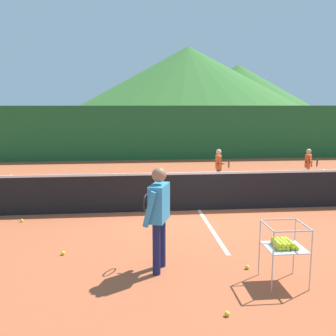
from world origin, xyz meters
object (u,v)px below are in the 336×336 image
object	(u,v)px
tennis_net	(199,191)
tennis_ball_0	(227,314)
student_1	(308,163)
tennis_ball_4	(247,267)
ball_cart	(284,244)
tennis_ball_5	(63,253)
student_0	(219,165)
tennis_ball_3	(22,220)
instructor	(159,210)

from	to	relation	value
tennis_net	tennis_ball_0	bearing A→B (deg)	-96.09
student_1	tennis_ball_4	bearing A→B (deg)	-122.46
ball_cart	tennis_ball_5	xyz separation A→B (m)	(-3.44, 1.41, -0.56)
tennis_ball_0	tennis_ball_5	world-z (taller)	same
tennis_ball_0	tennis_ball_4	size ratio (longest dim) A/B	1.00
student_1	ball_cart	xyz separation A→B (m)	(-3.60, -6.76, -0.12)
student_0	tennis_ball_0	size ratio (longest dim) A/B	18.26
tennis_net	student_1	xyz separation A→B (m)	(4.13, 2.71, 0.22)
ball_cart	tennis_ball_5	size ratio (longest dim) A/B	13.22
tennis_net	tennis_ball_3	size ratio (longest dim) A/B	175.90
tennis_net	ball_cart	size ratio (longest dim) A/B	13.31
tennis_ball_0	student_1	bearing A→B (deg)	58.52
ball_cart	tennis_ball_4	size ratio (longest dim) A/B	13.22
tennis_ball_3	tennis_ball_0	bearing A→B (deg)	-49.78
student_0	student_1	world-z (taller)	student_0
student_1	ball_cart	world-z (taller)	student_1
tennis_ball_4	ball_cart	bearing A→B (deg)	-53.80
tennis_net	tennis_ball_4	distance (m)	3.57
tennis_ball_4	tennis_ball_3	bearing A→B (deg)	145.53
tennis_net	student_0	size ratio (longest dim) A/B	9.64
instructor	tennis_ball_4	xyz separation A→B (m)	(1.43, -0.11, -0.97)
tennis_ball_3	tennis_ball_5	xyz separation A→B (m)	(1.26, -2.07, 0.00)
instructor	ball_cart	world-z (taller)	instructor
instructor	tennis_ball_5	xyz separation A→B (m)	(-1.64, 0.79, -0.97)
student_1	tennis_ball_4	distance (m)	7.44
tennis_ball_3	student_0	bearing A→B (deg)	30.23
tennis_net	instructor	size ratio (longest dim) A/B	7.16
instructor	tennis_ball_0	bearing A→B (deg)	-62.70
student_0	tennis_ball_4	size ratio (longest dim) A/B	18.26
student_1	tennis_ball_5	size ratio (longest dim) A/B	17.52
tennis_ball_0	tennis_ball_3	bearing A→B (deg)	130.22
tennis_net	tennis_ball_5	world-z (taller)	tennis_net
ball_cart	student_0	bearing A→B (deg)	85.18
student_0	ball_cart	size ratio (longest dim) A/B	1.38
student_0	tennis_ball_0	world-z (taller)	student_0
tennis_ball_4	tennis_ball_5	size ratio (longest dim) A/B	1.00
tennis_net	tennis_ball_3	distance (m)	4.24
student_0	tennis_ball_4	bearing A→B (deg)	-98.74
ball_cart	instructor	bearing A→B (deg)	160.90
student_0	instructor	bearing A→B (deg)	-111.69
tennis_ball_0	tennis_net	bearing A→B (deg)	83.91
tennis_ball_3	tennis_ball_5	world-z (taller)	same
instructor	ball_cart	distance (m)	1.95
instructor	tennis_ball_5	size ratio (longest dim) A/B	24.58
tennis_net	tennis_ball_5	size ratio (longest dim) A/B	175.90
student_1	ball_cart	bearing A→B (deg)	-118.03
tennis_ball_0	tennis_ball_5	size ratio (longest dim) A/B	1.00
tennis_ball_4	tennis_ball_5	distance (m)	3.20
tennis_net	instructor	bearing A→B (deg)	-110.38
instructor	ball_cart	xyz separation A→B (m)	(1.80, -0.62, -0.41)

